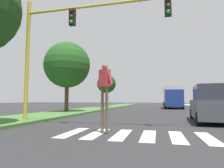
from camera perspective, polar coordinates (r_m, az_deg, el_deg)
name	(u,v)px	position (r m, az deg, el deg)	size (l,w,h in m)	color
ground_plane	(152,108)	(28.49, 12.02, -7.14)	(140.00, 140.00, 0.00)	#2D2D30
crosswalk	(135,135)	(6.65, 6.87, -14.93)	(4.95, 2.20, 0.01)	silver
median_strip	(102,108)	(27.63, -3.16, -7.15)	(3.87, 64.00, 0.15)	#477A38
tree_mid	(67,65)	(18.56, -13.25, 5.54)	(4.31, 4.31, 6.50)	#4C3823
tree_far	(106,84)	(29.07, -1.68, 0.05)	(2.86, 2.86, 4.99)	#4C3823
sidewalk_right	(216,109)	(27.41, 28.66, -6.58)	(3.00, 64.00, 0.15)	#9E9991
traffic_light_gantry	(71,33)	(9.52, -12.31, 14.60)	(8.05, 0.30, 6.00)	gold
pedestrian_performer	(105,86)	(6.82, -2.22, -0.72)	(0.70, 0.42, 2.49)	brown
suv_crossing	(212,105)	(11.57, 27.74, -5.50)	(2.32, 4.75, 1.97)	#474C51
sedan_midblock	(175,103)	(28.47, 18.41, -5.43)	(1.94, 4.32, 1.68)	silver
sedan_distant	(169,102)	(38.47, 16.75, -5.22)	(2.22, 4.48, 1.76)	maroon
truck_box_delivery	(173,97)	(28.70, 17.70, -3.73)	(2.40, 6.20, 3.10)	navy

